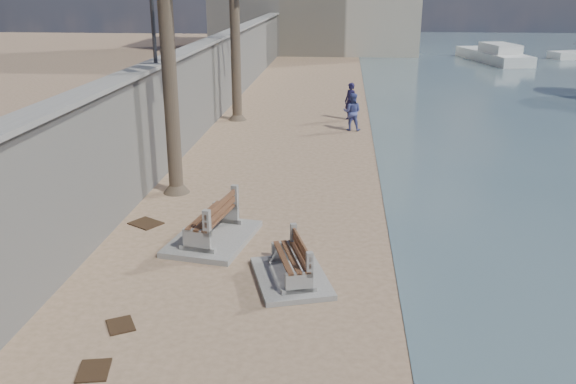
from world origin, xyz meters
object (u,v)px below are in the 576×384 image
object	(u,v)px
bench_near	(291,264)
yacht_far	(493,57)
bench_far	(212,223)
person_b	(352,110)
person_a	(351,99)

from	to	relation	value
bench_near	yacht_far	xyz separation A→B (m)	(12.87, 39.51, -0.04)
yacht_far	bench_near	bearing A→B (deg)	149.27
bench_far	person_b	distance (m)	12.70
bench_near	yacht_far	distance (m)	41.55
yacht_far	bench_far	bearing A→B (deg)	145.64
bench_near	person_b	bearing A→B (deg)	84.39
person_a	person_b	bearing A→B (deg)	-47.12
person_b	yacht_far	xyz separation A→B (m)	(11.49, 25.40, -0.53)
person_a	person_b	world-z (taller)	person_a
bench_near	person_a	distance (m)	16.27
bench_far	person_a	xyz separation A→B (m)	(3.40, 14.31, 0.51)
bench_near	person_b	xyz separation A→B (m)	(1.38, 14.11, 0.50)
person_a	person_b	distance (m)	2.10
bench_far	person_a	size ratio (longest dim) A/B	1.43
bench_near	person_b	distance (m)	14.18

